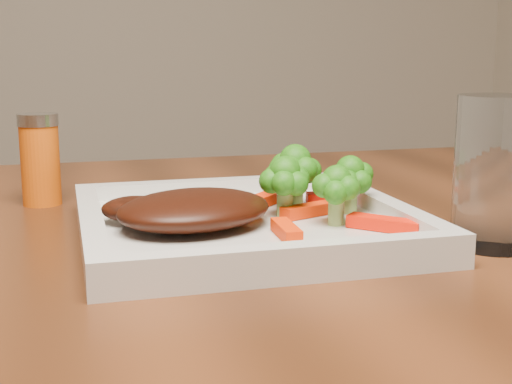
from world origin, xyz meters
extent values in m
cube|color=silver|center=(0.32, -0.19, 0.76)|extent=(0.27, 0.27, 0.01)
ellipsoid|color=#331007|center=(0.27, -0.20, 0.78)|extent=(0.16, 0.14, 0.03)
cube|color=#F61904|center=(0.42, -0.25, 0.77)|extent=(0.05, 0.05, 0.01)
cube|color=#F22F03|center=(0.34, -0.25, 0.77)|extent=(0.02, 0.05, 0.01)
cube|color=red|center=(0.42, -0.14, 0.77)|extent=(0.06, 0.03, 0.01)
cube|color=#F62A04|center=(0.35, -0.13, 0.77)|extent=(0.05, 0.05, 0.01)
cube|color=#F42D03|center=(0.38, -0.18, 0.77)|extent=(0.06, 0.03, 0.01)
cylinder|color=#C64F0B|center=(0.15, -0.01, 0.80)|extent=(0.05, 0.05, 0.09)
cylinder|color=silver|center=(0.50, -0.27, 0.81)|extent=(0.07, 0.07, 0.12)
camera|label=1|loc=(0.17, -0.75, 0.91)|focal=50.00mm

